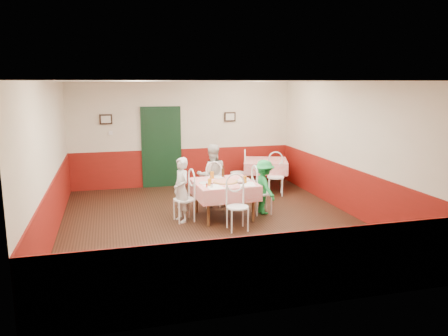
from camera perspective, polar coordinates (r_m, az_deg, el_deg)
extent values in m
plane|color=black|center=(8.82, -1.37, -7.24)|extent=(7.00, 7.00, 0.00)
plane|color=white|center=(8.38, -1.46, 11.26)|extent=(7.00, 7.00, 0.00)
cube|color=beige|center=(11.89, -5.36, 4.41)|extent=(6.00, 0.10, 2.80)
cube|color=beige|center=(5.22, 7.58, -4.29)|extent=(6.00, 0.10, 2.80)
cube|color=beige|center=(8.33, -21.92, 0.78)|extent=(0.10, 7.00, 2.80)
cube|color=beige|center=(9.63, 16.24, 2.44)|extent=(0.10, 7.00, 2.80)
cube|color=maroon|center=(12.01, -5.27, 0.14)|extent=(6.00, 0.03, 1.00)
cube|color=maroon|center=(5.54, 7.28, -13.26)|extent=(6.00, 0.03, 1.00)
cube|color=maroon|center=(8.52, -21.38, -5.17)|extent=(0.03, 7.00, 1.00)
cube|color=maroon|center=(9.79, 15.88, -2.77)|extent=(0.03, 7.00, 1.00)
cube|color=black|center=(11.80, -8.16, 2.58)|extent=(0.96, 0.06, 2.10)
cube|color=black|center=(11.63, -15.17, 6.16)|extent=(0.32, 0.03, 0.26)
cube|color=black|center=(12.08, 0.78, 6.71)|extent=(0.32, 0.03, 0.26)
cube|color=white|center=(11.67, -14.59, 4.47)|extent=(0.10, 0.03, 0.10)
cube|color=red|center=(9.12, 0.00, -4.17)|extent=(1.28, 1.28, 0.77)
cube|color=red|center=(11.68, 5.41, -0.81)|extent=(1.42, 1.42, 0.77)
cylinder|color=#B74723|center=(8.97, 0.20, -1.77)|extent=(0.53, 0.53, 0.03)
cylinder|color=white|center=(8.89, -2.55, -1.97)|extent=(0.26, 0.26, 0.01)
cylinder|color=white|center=(9.16, 2.54, -1.58)|extent=(0.26, 0.26, 0.01)
cylinder|color=white|center=(9.42, -0.75, -1.22)|extent=(0.26, 0.26, 0.01)
cylinder|color=#BF7219|center=(8.67, -1.88, -1.87)|extent=(0.08, 0.08, 0.14)
cylinder|color=#BF7219|center=(8.90, 2.73, -1.51)|extent=(0.09, 0.09, 0.15)
cylinder|color=#BF7219|center=(9.32, -1.56, -0.91)|extent=(0.09, 0.09, 0.15)
cylinder|color=#381C0A|center=(9.42, -0.13, -0.53)|extent=(0.07, 0.07, 0.24)
cylinder|color=silver|center=(8.50, -1.65, -2.30)|extent=(0.04, 0.04, 0.09)
cylinder|color=silver|center=(8.50, -1.55, -2.31)|extent=(0.04, 0.04, 0.09)
cylinder|color=#B23319|center=(8.54, -2.27, -2.25)|extent=(0.04, 0.04, 0.09)
cube|color=white|center=(8.58, -1.32, -2.49)|extent=(0.37, 0.45, 0.00)
cube|color=white|center=(8.82, 3.06, -2.11)|extent=(0.36, 0.44, 0.00)
cube|color=black|center=(8.86, 2.27, -1.99)|extent=(0.11, 0.10, 0.02)
imported|color=gray|center=(8.83, -5.59, -2.85)|extent=(0.43, 0.54, 1.31)
imported|color=gray|center=(9.88, -1.58, -0.98)|extent=(0.72, 0.57, 1.42)
imported|color=gray|center=(9.37, 5.26, -2.48)|extent=(0.54, 0.81, 1.17)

